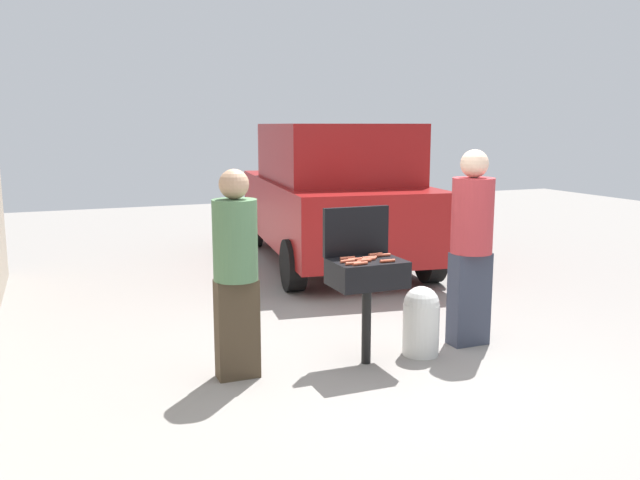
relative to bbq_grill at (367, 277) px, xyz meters
The scene contains 18 objects.
ground_plane 0.79m from the bbq_grill, 45.48° to the right, with size 24.00×24.00×0.00m, color gray.
bbq_grill is the anchor object (origin of this frame).
grill_lid_open 0.41m from the bbq_grill, 90.00° to the left, with size 0.60×0.05×0.42m, color black.
hot_dog_0 0.28m from the bbq_grill, 145.58° to the right, with size 0.03×0.03×0.13m, color #B74C33.
hot_dog_1 0.18m from the bbq_grill, 131.99° to the right, with size 0.03×0.03×0.13m, color #AD4228.
hot_dog_2 0.25m from the bbq_grill, 42.07° to the left, with size 0.03×0.03×0.13m, color #C6593D.
hot_dog_3 0.25m from the bbq_grill, behind, with size 0.03×0.03×0.13m, color #B74C33.
hot_dog_4 0.26m from the bbq_grill, 131.78° to the right, with size 0.03×0.03×0.13m, color #B74C33.
hot_dog_5 0.24m from the bbq_grill, 54.18° to the right, with size 0.03×0.03×0.13m, color #AD4228.
hot_dog_6 0.23m from the bbq_grill, 152.60° to the left, with size 0.03×0.03×0.13m, color #C6593D.
hot_dog_7 0.26m from the bbq_grill, 23.26° to the left, with size 0.03×0.03×0.13m, color #B74C33.
hot_dog_8 0.16m from the bbq_grill, 101.17° to the right, with size 0.03×0.03×0.13m, color #B74C33.
hot_dog_9 0.16m from the bbq_grill, 34.49° to the left, with size 0.03×0.03×0.13m, color #C6593D.
hot_dog_10 0.19m from the bbq_grill, behind, with size 0.03×0.03×0.13m, color #AD4228.
propane_tank 0.69m from the bbq_grill, ahead, with size 0.32×0.32×0.62m.
person_left 1.11m from the bbq_grill, behind, with size 0.35×0.35×1.67m.
person_right 1.12m from the bbq_grill, ahead, with size 0.38×0.38×1.79m.
parked_minivan 4.15m from the bbq_grill, 70.80° to the left, with size 2.50×4.61×2.02m.
Camera 1 is at (-2.54, -4.63, 2.01)m, focal length 36.85 mm.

